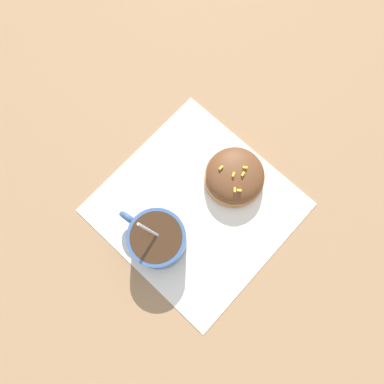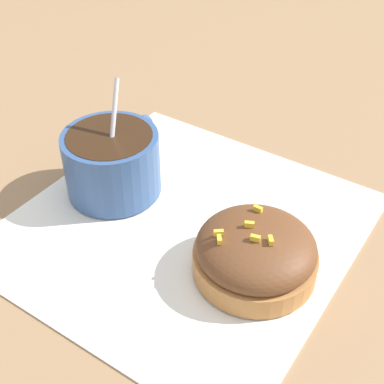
% 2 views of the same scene
% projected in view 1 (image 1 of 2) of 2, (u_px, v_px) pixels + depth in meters
% --- Properties ---
extents(ground_plane, '(3.00, 3.00, 0.00)m').
position_uv_depth(ground_plane, '(197.00, 207.00, 0.59)').
color(ground_plane, '#93704C').
extents(paper_napkin, '(0.28, 0.29, 0.00)m').
position_uv_depth(paper_napkin, '(197.00, 207.00, 0.59)').
color(paper_napkin, white).
rests_on(paper_napkin, ground_plane).
extents(coffee_cup, '(0.08, 0.11, 0.10)m').
position_uv_depth(coffee_cup, '(155.00, 236.00, 0.55)').
color(coffee_cup, '#335184').
rests_on(coffee_cup, paper_napkin).
extents(frosted_pastry, '(0.09, 0.09, 0.05)m').
position_uv_depth(frosted_pastry, '(235.00, 176.00, 0.58)').
color(frosted_pastry, '#B2753D').
rests_on(frosted_pastry, paper_napkin).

